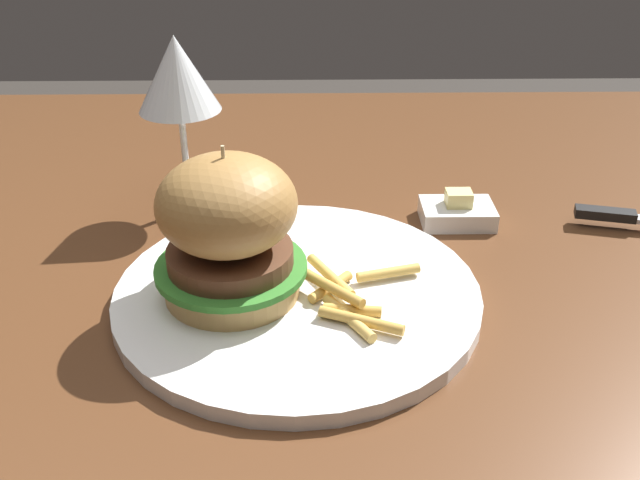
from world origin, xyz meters
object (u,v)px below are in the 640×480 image
Objects in this scene: wine_glass at (178,79)px; butter_dish at (457,212)px; burger_sandwich at (228,228)px; main_plate at (298,294)px.

butter_dish is at bearing -6.96° from wine_glass.
burger_sandwich is at bearing -145.74° from butter_dish.
butter_dish reaches higher than main_plate.
burger_sandwich is (-0.06, -0.01, 0.07)m from main_plate.
wine_glass is at bearing 173.04° from butter_dish.
wine_glass is (-0.06, 0.19, 0.07)m from burger_sandwich.
burger_sandwich is 1.78× the size of butter_dish.
main_plate is at bearing 6.68° from burger_sandwich.
burger_sandwich reaches higher than main_plate.
main_plate is 4.20× the size of butter_dish.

